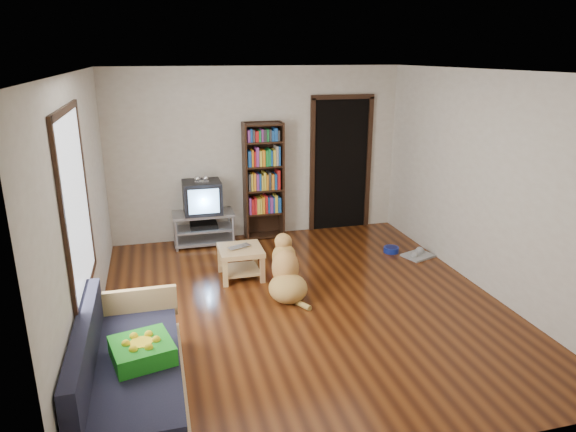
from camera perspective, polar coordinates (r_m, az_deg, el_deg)
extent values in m
plane|color=#5A2A0F|center=(6.04, 1.64, -9.66)|extent=(5.00, 5.00, 0.00)
plane|color=white|center=(5.38, 1.89, 15.80)|extent=(5.00, 5.00, 0.00)
plane|color=beige|center=(7.94, -3.38, 6.92)|extent=(4.50, 0.00, 4.50)
plane|color=beige|center=(3.39, 13.89, -8.60)|extent=(4.50, 0.00, 4.50)
plane|color=beige|center=(5.40, -21.79, 0.55)|extent=(0.00, 5.00, 5.00)
plane|color=beige|center=(6.56, 21.02, 3.48)|extent=(0.00, 5.00, 5.00)
cube|color=green|center=(4.41, -15.91, -14.19)|extent=(0.55, 0.55, 0.15)
imported|color=silver|center=(6.55, -5.28, -3.55)|extent=(0.35, 0.30, 0.02)
cylinder|color=navy|center=(7.64, 11.40, -3.69)|extent=(0.22, 0.22, 0.08)
cube|color=#AAAAAA|center=(7.58, 14.26, -4.28)|extent=(0.48, 0.44, 0.03)
cube|color=white|center=(4.87, -22.50, 1.14)|extent=(0.02, 1.30, 1.60)
cube|color=black|center=(4.72, -23.61, 10.72)|extent=(0.03, 1.42, 0.06)
cube|color=black|center=(5.15, -21.38, -7.64)|extent=(0.03, 1.42, 0.06)
cube|color=black|center=(4.21, -23.56, -1.47)|extent=(0.03, 0.06, 1.70)
cube|color=black|center=(5.54, -21.59, 3.12)|extent=(0.03, 0.06, 1.70)
cube|color=black|center=(8.34, 5.84, 5.63)|extent=(0.90, 0.02, 2.10)
cube|color=black|center=(8.17, 2.71, 5.45)|extent=(0.07, 0.05, 2.14)
cube|color=black|center=(8.50, 8.93, 5.74)|extent=(0.07, 0.05, 2.14)
cube|color=black|center=(8.17, 6.12, 13.03)|extent=(1.03, 0.05, 0.07)
cube|color=#99999E|center=(7.77, -9.42, 0.24)|extent=(0.90, 0.45, 0.04)
cube|color=#99999E|center=(7.84, -9.33, -1.36)|extent=(0.86, 0.42, 0.03)
cube|color=#99999E|center=(7.91, -9.27, -2.67)|extent=(0.90, 0.45, 0.04)
cylinder|color=#99999E|center=(7.63, -12.32, -2.08)|extent=(0.04, 0.04, 0.50)
cylinder|color=#99999E|center=(7.70, -6.07, -1.59)|extent=(0.04, 0.04, 0.50)
cylinder|color=#99999E|center=(8.01, -12.47, -1.15)|extent=(0.04, 0.04, 0.50)
cylinder|color=#99999E|center=(8.08, -6.51, -0.68)|extent=(0.04, 0.04, 0.50)
cube|color=black|center=(7.83, -9.35, -1.02)|extent=(0.40, 0.30, 0.07)
cube|color=black|center=(7.70, -9.51, 2.09)|extent=(0.55, 0.48, 0.48)
cube|color=black|center=(7.89, -9.65, 2.46)|extent=(0.40, 0.14, 0.36)
cube|color=#8CBFF2|center=(7.46, -9.33, 1.60)|extent=(0.44, 0.02, 0.36)
cube|color=silver|center=(7.59, -9.57, 3.81)|extent=(0.20, 0.07, 0.02)
sphere|color=silver|center=(7.57, -10.04, 4.10)|extent=(0.09, 0.09, 0.09)
sphere|color=silver|center=(7.58, -9.14, 4.17)|extent=(0.09, 0.09, 0.09)
cube|color=black|center=(7.83, -4.78, 3.74)|extent=(0.03, 0.30, 1.80)
cube|color=black|center=(7.94, -0.72, 4.00)|extent=(0.03, 0.30, 1.80)
cube|color=black|center=(8.01, -2.95, 4.10)|extent=(0.60, 0.02, 1.80)
cube|color=black|center=(8.13, -2.65, -2.09)|extent=(0.56, 0.28, 0.02)
cube|color=black|center=(8.01, -2.69, 0.40)|extent=(0.56, 0.28, 0.03)
cube|color=black|center=(7.91, -2.72, 2.96)|extent=(0.56, 0.28, 0.02)
cube|color=black|center=(7.83, -2.76, 5.58)|extent=(0.56, 0.28, 0.02)
cube|color=black|center=(7.76, -2.80, 8.25)|extent=(0.56, 0.28, 0.02)
cube|color=black|center=(7.72, -2.83, 10.16)|extent=(0.56, 0.28, 0.02)
cube|color=tan|center=(4.61, -16.54, -18.48)|extent=(0.80, 1.80, 0.22)
cube|color=#1E1E2D|center=(4.48, -16.79, -16.19)|extent=(0.74, 1.74, 0.18)
cube|color=#1E1E2D|center=(4.38, -21.67, -13.46)|extent=(0.12, 1.74, 0.40)
cube|color=tan|center=(5.15, -16.73, -9.36)|extent=(0.80, 0.06, 0.30)
cube|color=tan|center=(6.59, -5.31, -3.80)|extent=(0.55, 0.55, 0.06)
cube|color=tan|center=(6.70, -5.24, -5.95)|extent=(0.45, 0.45, 0.03)
cube|color=tan|center=(6.43, -6.98, -6.39)|extent=(0.06, 0.06, 0.34)
cube|color=tan|center=(6.50, -2.86, -6.00)|extent=(0.06, 0.06, 0.34)
cube|color=tan|center=(6.86, -7.54, -4.83)|extent=(0.06, 0.06, 0.34)
cube|color=tan|center=(6.92, -3.67, -4.48)|extent=(0.06, 0.06, 0.34)
ellipsoid|color=#C4874B|center=(6.08, 0.01, -8.02)|extent=(0.49, 0.53, 0.34)
ellipsoid|color=#B79046|center=(6.16, -0.30, -5.75)|extent=(0.35, 0.39, 0.45)
ellipsoid|color=#B58A45|center=(6.20, -0.45, -4.50)|extent=(0.31, 0.28, 0.32)
ellipsoid|color=#B78B46|center=(6.19, -0.54, -2.84)|extent=(0.22, 0.24, 0.20)
ellipsoid|color=tan|center=(6.30, -0.71, -2.69)|extent=(0.10, 0.18, 0.08)
sphere|color=black|center=(6.37, -0.83, -2.44)|extent=(0.04, 0.04, 0.04)
ellipsoid|color=tan|center=(6.15, -1.19, -3.08)|extent=(0.05, 0.07, 0.14)
ellipsoid|color=#BA8747|center=(6.17, 0.22, -2.99)|extent=(0.05, 0.07, 0.14)
cylinder|color=#B57745|center=(6.37, -1.22, -6.35)|extent=(0.08, 0.12, 0.37)
cylinder|color=#C2814A|center=(6.40, 0.04, -6.26)|extent=(0.08, 0.12, 0.37)
sphere|color=#D8A853|center=(6.48, -1.27, -7.49)|extent=(0.09, 0.09, 0.09)
sphere|color=#BE8449|center=(6.50, -0.03, -7.40)|extent=(0.09, 0.09, 0.09)
cylinder|color=#B48B45|center=(5.97, 1.40, -9.73)|extent=(0.20, 0.31, 0.07)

